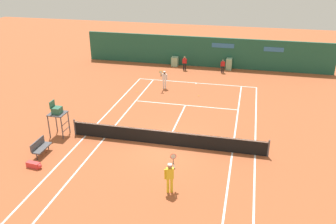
{
  "coord_description": "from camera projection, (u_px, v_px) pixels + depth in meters",
  "views": [
    {
      "loc": [
        4.47,
        -18.63,
        10.72
      ],
      "look_at": [
        -0.6,
        3.09,
        0.8
      ],
      "focal_mm": 38.36,
      "sensor_mm": 36.0,
      "label": 1
    }
  ],
  "objects": [
    {
      "name": "player_on_baseline",
      "position": [
        164.0,
        78.0,
        30.57
      ],
      "size": [
        0.58,
        0.67,
        1.78
      ],
      "rotation": [
        0.0,
        0.0,
        3.23
      ],
      "color": "white",
      "rests_on": "ground_plane"
    },
    {
      "name": "ball_kid_left_post",
      "position": [
        185.0,
        62.0,
        35.51
      ],
      "size": [
        0.46,
        0.22,
        1.39
      ],
      "rotation": [
        0.0,
        0.0,
        3.29
      ],
      "color": "black",
      "rests_on": "ground_plane"
    },
    {
      "name": "ball_kid_centre_post",
      "position": [
        223.0,
        65.0,
        34.75
      ],
      "size": [
        0.43,
        0.22,
        1.3
      ],
      "rotation": [
        0.0,
        0.0,
        3.34
      ],
      "color": "black",
      "rests_on": "ground_plane"
    },
    {
      "name": "player_near_side",
      "position": [
        170.0,
        175.0,
        17.18
      ],
      "size": [
        0.51,
        0.81,
        1.84
      ],
      "rotation": [
        0.0,
        0.0,
        0.33
      ],
      "color": "yellow",
      "rests_on": "ground_plane"
    },
    {
      "name": "tennis_ball_near_service_line",
      "position": [
        199.0,
        96.0,
        29.28
      ],
      "size": [
        0.07,
        0.07,
        0.07
      ],
      "primitive_type": "sphere",
      "color": "#CCE033",
      "rests_on": "ground_plane"
    },
    {
      "name": "umpire_chair",
      "position": [
        57.0,
        113.0,
        22.46
      ],
      "size": [
        1.0,
        1.0,
        2.32
      ],
      "rotation": [
        0.0,
        0.0,
        -1.57
      ],
      "color": "#47474C",
      "rests_on": "ground_plane"
    },
    {
      "name": "player_bench",
      "position": [
        40.0,
        146.0,
        20.66
      ],
      "size": [
        0.54,
        1.38,
        0.88
      ],
      "rotation": [
        0.0,
        0.0,
        -1.57
      ],
      "color": "#38383D",
      "rests_on": "ground_plane"
    },
    {
      "name": "ground_plane",
      "position": [
        168.0,
        140.0,
        22.37
      ],
      "size": [
        80.0,
        80.0,
        0.01
      ],
      "color": "#A8512D"
    },
    {
      "name": "tennis_ball_mid_court",
      "position": [
        137.0,
        92.0,
        30.1
      ],
      "size": [
        0.07,
        0.07,
        0.07
      ],
      "primitive_type": "sphere",
      "color": "#CCE033",
      "rests_on": "ground_plane"
    },
    {
      "name": "equipment_bag",
      "position": [
        35.0,
        165.0,
        19.48
      ],
      "size": [
        0.91,
        0.39,
        0.32
      ],
      "color": "#DB3838",
      "rests_on": "ground_plane"
    },
    {
      "name": "sponsor_back_wall",
      "position": [
        205.0,
        52.0,
        36.37
      ],
      "size": [
        25.0,
        1.02,
        3.03
      ],
      "color": "#1E5642",
      "rests_on": "ground_plane"
    },
    {
      "name": "tennis_net",
      "position": [
        166.0,
        137.0,
        21.66
      ],
      "size": [
        12.1,
        0.1,
        1.07
      ],
      "color": "#4C4C51",
      "rests_on": "ground_plane"
    }
  ]
}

